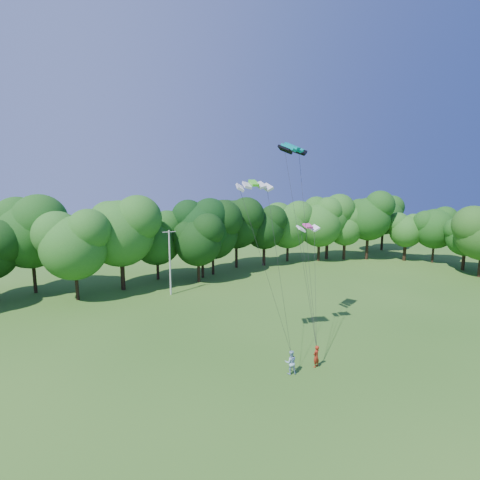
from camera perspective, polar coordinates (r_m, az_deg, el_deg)
ground at (r=26.05m, az=18.15°, el=-25.13°), size 160.00×160.00×0.00m
utility_pole at (r=47.54m, az=-10.63°, el=-3.31°), size 1.65×0.21×8.24m
kite_flyer_left at (r=31.05m, az=11.53°, el=-16.97°), size 0.74×0.59×1.75m
kite_flyer_right at (r=29.77m, az=7.73°, el=-17.98°), size 1.10×0.99×1.85m
kite_teal at (r=33.56m, az=7.97°, el=13.99°), size 3.31×2.45×0.69m
kite_green at (r=29.47m, az=2.11°, el=8.66°), size 3.00×1.88×0.53m
kite_pink at (r=33.95m, az=10.29°, el=2.14°), size 2.13×1.36×0.36m
tree_back_center at (r=54.61m, az=-5.81°, el=2.17°), size 8.51×8.51×12.38m
tree_back_east at (r=68.85m, az=13.26°, el=3.48°), size 8.53×8.53×12.41m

